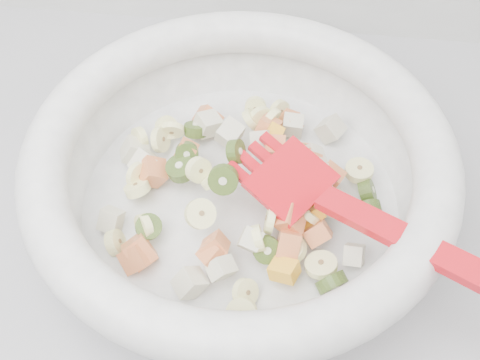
# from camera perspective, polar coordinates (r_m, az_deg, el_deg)

# --- Properties ---
(mixing_bowl) EXTENTS (0.45, 0.38, 0.12)m
(mixing_bowl) POSITION_cam_1_polar(r_m,az_deg,el_deg) (0.54, 0.06, 0.67)
(mixing_bowl) COLOR white
(mixing_bowl) RESTS_ON counter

